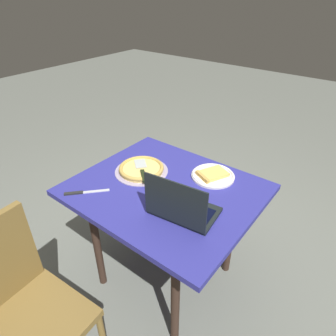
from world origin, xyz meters
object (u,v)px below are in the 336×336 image
at_px(chair_near, 16,305).
at_px(table_knife, 82,192).
at_px(pizza_plate, 213,175).
at_px(laptop, 181,208).
at_px(dining_table, 165,200).
at_px(pizza_tray, 141,169).

bearing_deg(chair_near, table_knife, 105.67).
relative_size(pizza_plate, table_knife, 1.32).
height_order(laptop, table_knife, laptop).
bearing_deg(laptop, pizza_plate, 98.07).
xyz_separation_m(dining_table, table_knife, (-0.34, -0.33, 0.09)).
bearing_deg(pizza_tray, laptop, -22.88).
relative_size(table_knife, chair_near, 0.21).
xyz_separation_m(laptop, table_knife, (-0.55, -0.18, -0.05)).
relative_size(dining_table, chair_near, 1.12).
bearing_deg(chair_near, laptop, 61.26).
bearing_deg(pizza_plate, dining_table, -121.17).
bearing_deg(chair_near, dining_table, 78.11).
height_order(dining_table, table_knife, table_knife).
bearing_deg(dining_table, table_knife, -135.79).
xyz_separation_m(laptop, pizza_tray, (-0.44, 0.19, -0.04)).
height_order(laptop, chair_near, laptop).
distance_m(laptop, pizza_plate, 0.41).
bearing_deg(laptop, table_knife, -161.53).
xyz_separation_m(pizza_plate, chair_near, (-0.34, -1.14, -0.26)).
distance_m(pizza_plate, chair_near, 1.22).
bearing_deg(pizza_plate, laptop, -81.93).
bearing_deg(chair_near, pizza_plate, 73.21).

